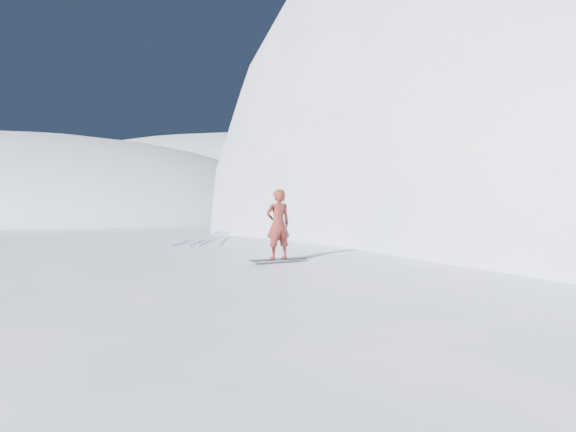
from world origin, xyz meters
name	(u,v)px	position (x,y,z in m)	size (l,w,h in m)	color
ground	(164,341)	(0.00, 0.00, 0.00)	(400.00, 400.00, 0.00)	white
near_ridge	(236,318)	(1.00, 3.00, 0.00)	(36.00, 28.00, 4.80)	white
peak_shoulder	(476,259)	(10.00, 20.00, 0.00)	(28.00, 24.00, 18.00)	white
far_ridge_c	(235,206)	(-40.00, 110.00, 0.00)	(140.00, 90.00, 36.00)	white
wind_bumps	(181,321)	(-0.56, 2.12, 0.00)	(16.00, 14.40, 1.00)	white
snowboard	(278,259)	(3.29, 0.10, 2.41)	(1.52, 0.28, 0.03)	black
snowboarder	(278,224)	(3.29, 0.10, 3.34)	(0.66, 0.44, 1.82)	maroon
board_tracks	(212,237)	(-0.84, 5.34, 2.42)	(2.29, 5.98, 0.04)	silver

